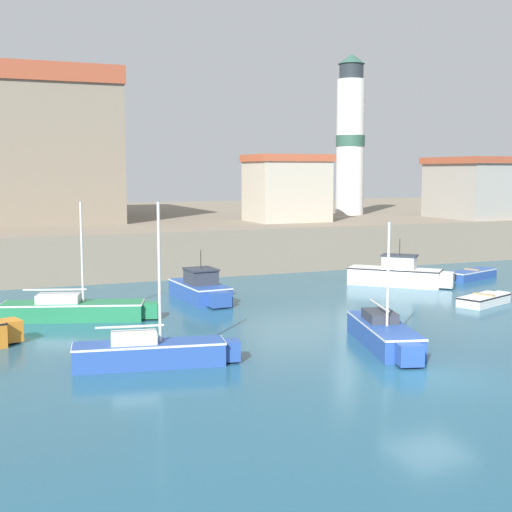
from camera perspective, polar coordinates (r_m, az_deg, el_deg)
The scene contains 13 objects.
ground_plane at distance 23.16m, azimuth 13.81°, elevation -9.31°, with size 200.00×200.00×0.00m, color #235670.
quay_seawall at distance 61.63m, azimuth -9.91°, elevation 2.11°, with size 120.00×40.00×2.80m, color gray.
motorboat_blue_0 at distance 35.44m, azimuth -4.43°, elevation -2.60°, with size 2.03×5.14×2.47m.
sailboat_green_1 at distance 31.62m, azimuth -14.27°, elevation -4.13°, with size 6.66×3.33×5.07m.
dinghy_blue_2 at distance 44.07m, azimuth 16.95°, elevation -1.39°, with size 4.22×2.30×0.61m.
dinghy_white_3 at distance 35.90m, azimuth 17.85°, elevation -3.31°, with size 3.62×2.23×0.53m.
sailboat_blue_5 at distance 26.48m, azimuth 10.24°, elevation -6.08°, with size 2.80×5.86×4.57m.
sailboat_blue_7 at distance 23.74m, azimuth -8.35°, elevation -7.56°, with size 5.53×2.09×5.37m.
motorboat_white_8 at distance 40.44m, azimuth 11.27°, elevation -1.43°, with size 4.92×4.88×2.63m.
church at distance 55.21m, azimuth -17.89°, elevation 8.69°, with size 13.68×16.30×17.20m.
lighthouse at distance 58.81m, azimuth 7.56°, elevation 9.37°, with size 2.33×2.33×12.83m.
harbor_shed_near_wharf at distance 50.60m, azimuth 2.46°, elevation 5.48°, with size 5.44×4.45×4.69m.
harbor_shed_far_end at distance 57.47m, azimuth 18.10°, elevation 5.25°, with size 8.02×6.77×4.58m.
Camera 1 is at (-13.28, -17.88, 6.36)m, focal length 50.00 mm.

